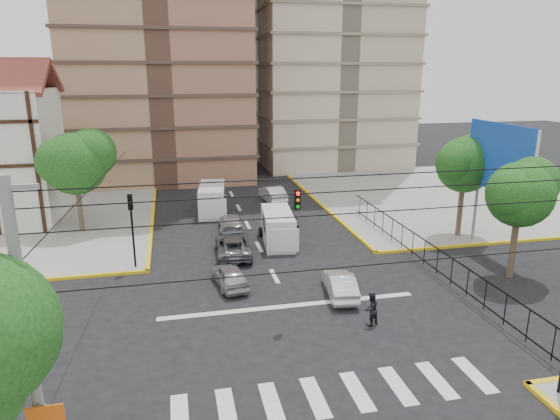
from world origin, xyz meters
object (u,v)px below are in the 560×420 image
object	(u,v)px
van_left_lane	(213,200)
car_white_front_right	(340,285)
traffic_light_nw	(132,219)
van_right_lane	(279,229)
car_silver_front_left	(229,276)
pedestrian_crosswalk	(371,309)

from	to	relation	value
van_left_lane	car_white_front_right	distance (m)	17.61
traffic_light_nw	van_left_lane	world-z (taller)	traffic_light_nw
van_right_lane	car_silver_front_left	xyz separation A→B (m)	(-4.05, -6.10, -0.45)
car_white_front_right	pedestrian_crosswalk	size ratio (longest dim) A/B	2.38
van_left_lane	pedestrian_crosswalk	world-z (taller)	van_left_lane
traffic_light_nw	car_silver_front_left	xyz separation A→B (m)	(5.14, -3.60, -2.50)
car_silver_front_left	traffic_light_nw	bearing A→B (deg)	-43.97
car_silver_front_left	pedestrian_crosswalk	size ratio (longest dim) A/B	2.25
traffic_light_nw	car_white_front_right	size ratio (longest dim) A/B	1.17
traffic_light_nw	car_white_front_right	bearing A→B (deg)	-29.51
traffic_light_nw	van_left_lane	xyz separation A→B (m)	(5.50, 10.84, -2.00)
van_right_lane	pedestrian_crosswalk	distance (m)	11.90
van_left_lane	car_silver_front_left	world-z (taller)	van_left_lane
van_right_lane	van_left_lane	world-z (taller)	van_left_lane
traffic_light_nw	car_white_front_right	xyz separation A→B (m)	(10.61, -6.01, -2.49)
traffic_light_nw	car_silver_front_left	size ratio (longest dim) A/B	1.23
van_left_lane	pedestrian_crosswalk	xyz separation A→B (m)	(5.47, -20.09, -0.32)
van_right_lane	car_silver_front_left	size ratio (longest dim) A/B	1.40
car_silver_front_left	pedestrian_crosswalk	xyz separation A→B (m)	(5.83, -5.66, 0.18)
traffic_light_nw	pedestrian_crosswalk	xyz separation A→B (m)	(10.97, -9.25, -2.32)
car_white_front_right	pedestrian_crosswalk	distance (m)	3.27
traffic_light_nw	van_left_lane	distance (m)	12.32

